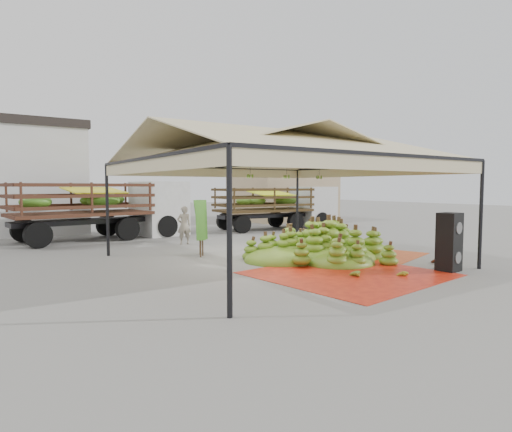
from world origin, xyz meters
TOP-DOWN VIEW (x-y plane):
  - ground at (0.00, 0.00)m, footprint 90.00×90.00m
  - canopy_tent at (0.00, 0.00)m, footprint 8.10×8.10m
  - building_tan at (10.00, 13.00)m, footprint 6.30×5.30m
  - tarp_left at (0.45, -2.50)m, footprint 4.89×4.70m
  - tarp_right at (2.65, -0.12)m, footprint 5.29×5.43m
  - banana_heap at (1.75, -0.28)m, footprint 5.62×4.67m
  - hand_yellow_a at (1.08, -1.77)m, footprint 0.58×0.51m
  - hand_yellow_b at (1.32, -3.49)m, footprint 0.45×0.39m
  - hand_red_a at (3.16, -3.70)m, footprint 0.46×0.38m
  - hand_red_b at (3.70, -2.88)m, footprint 0.49×0.40m
  - hand_green at (0.24, -2.83)m, footprint 0.62×0.56m
  - hanging_bunches at (1.41, 1.40)m, footprint 3.24×0.24m
  - speaker_stack at (3.01, -3.70)m, footprint 0.62×0.56m
  - banana_leaves at (-1.42, 2.04)m, footprint 0.96×1.36m
  - vendor at (-0.76, 5.19)m, footprint 0.60×0.44m
  - truck_left at (-2.69, 8.69)m, footprint 7.55×3.39m
  - truck_right at (6.18, 8.06)m, footprint 6.75×2.73m

SIDE VIEW (x-z plane):
  - ground at x=0.00m, z-range 0.00..0.00m
  - banana_leaves at x=-1.42m, z-range -1.85..1.85m
  - tarp_right at x=2.65m, z-range 0.00..0.01m
  - tarp_left at x=0.45m, z-range 0.00..0.01m
  - hand_yellow_b at x=1.32m, z-range 0.00..0.18m
  - hand_red_a at x=3.16m, z-range 0.00..0.21m
  - hand_red_b at x=3.70m, z-range 0.00..0.22m
  - hand_yellow_a at x=1.08m, z-range 0.00..0.23m
  - hand_green at x=0.24m, z-range 0.00..0.23m
  - banana_heap at x=1.75m, z-range 0.00..1.18m
  - vendor at x=-0.76m, z-range 0.00..1.51m
  - speaker_stack at x=3.01m, z-range 0.00..1.58m
  - truck_right at x=6.18m, z-range 0.26..2.53m
  - truck_left at x=-2.69m, z-range 0.29..2.80m
  - building_tan at x=10.00m, z-range 0.02..4.12m
  - hanging_bunches at x=1.41m, z-range 2.52..2.72m
  - canopy_tent at x=0.00m, z-range 1.30..5.30m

